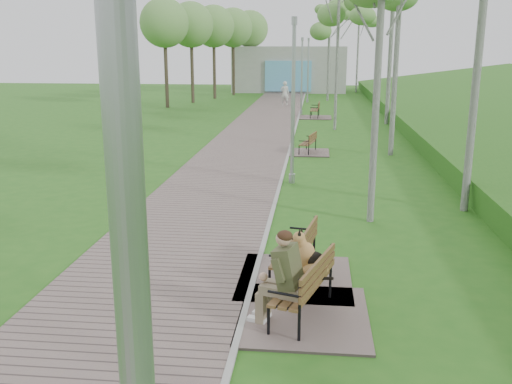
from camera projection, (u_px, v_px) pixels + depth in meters
walkway at (249, 145)px, 23.78m from camera, size 3.50×67.00×0.04m
kerb at (291, 146)px, 23.60m from camera, size 0.10×67.00×0.05m
building_north at (290, 69)px, 51.65m from camera, size 10.00×5.20×4.00m
bench_main at (298, 289)px, 8.59m from camera, size 1.97×2.19×1.72m
bench_second at (293, 267)px, 10.11m from camera, size 1.98×2.20×1.21m
bench_third at (308, 149)px, 22.09m from camera, size 1.59×1.77×0.98m
bench_far at (315, 114)px, 32.95m from camera, size 1.84×2.04×1.13m
lamp_post_second at (293, 108)px, 16.75m from camera, size 0.19×0.19×4.85m
lamp_post_third at (302, 79)px, 34.14m from camera, size 0.18×0.18×4.53m
lamp_post_far at (308, 73)px, 41.47m from camera, size 0.18×0.18×4.61m
pedestrian_near at (285, 93)px, 39.50m from camera, size 0.63×0.43×1.68m
birch_far_b at (339, 3)px, 26.81m from camera, size 2.31×2.31×7.62m
birch_distant_a at (330, 17)px, 41.83m from camera, size 2.38×2.38×7.76m
birch_distant_b at (360, 3)px, 49.10m from camera, size 2.38×2.38×9.67m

